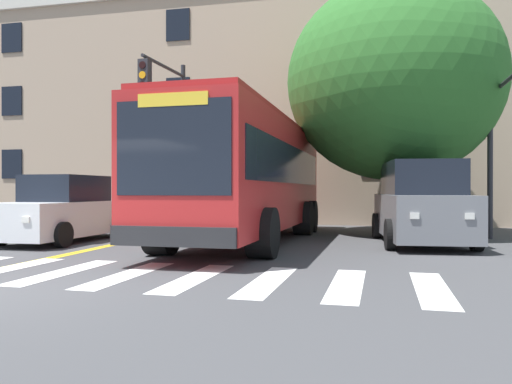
{
  "coord_description": "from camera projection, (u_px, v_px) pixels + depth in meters",
  "views": [
    {
      "loc": [
        5.48,
        -6.05,
        1.46
      ],
      "look_at": [
        2.59,
        6.67,
        1.41
      ],
      "focal_mm": 35.0,
      "sensor_mm": 36.0,
      "label": 1
    }
  ],
  "objects": [
    {
      "name": "street_tree_curbside_large",
      "position": [
        393.0,
        82.0,
        16.18
      ],
      "size": [
        7.9,
        7.97,
        8.2
      ],
      "color": "#4C3D2D",
      "rests_on": "ground"
    },
    {
      "name": "lane_line_yellow_outer",
      "position": [
        222.0,
        222.0,
        22.79
      ],
      "size": [
        0.12,
        36.0,
        0.01
      ],
      "primitive_type": "cube",
      "color": "gold",
      "rests_on": "ground"
    },
    {
      "name": "traffic_light_near_corner",
      "position": [
        506.0,
        122.0,
        13.08
      ],
      "size": [
        0.34,
        4.31,
        4.89
      ],
      "color": "#28282D",
      "rests_on": "ground"
    },
    {
      "name": "building_facade",
      "position": [
        204.0,
        113.0,
        25.61
      ],
      "size": [
        42.56,
        7.28,
        10.86
      ],
      "color": "tan",
      "rests_on": "ground"
    },
    {
      "name": "traffic_light_overhead",
      "position": [
        169.0,
        115.0,
        16.78
      ],
      "size": [
        0.44,
        3.01,
        5.94
      ],
      "color": "#28282D",
      "rests_on": "ground"
    },
    {
      "name": "car_black_behind_bus",
      "position": [
        321.0,
        203.0,
        24.54
      ],
      "size": [
        2.14,
        3.92,
        1.78
      ],
      "color": "black",
      "rests_on": "ground"
    },
    {
      "name": "car_white_near_lane",
      "position": [
        64.0,
        211.0,
        14.18
      ],
      "size": [
        2.08,
        4.57,
        1.88
      ],
      "color": "white",
      "rests_on": "ground"
    },
    {
      "name": "car_grey_far_lane",
      "position": [
        421.0,
        205.0,
        13.44
      ],
      "size": [
        2.55,
        4.98,
        2.22
      ],
      "color": "slate",
      "rests_on": "ground"
    },
    {
      "name": "city_bus",
      "position": [
        250.0,
        175.0,
        14.14
      ],
      "size": [
        3.07,
        10.87,
        3.47
      ],
      "color": "#B22323",
      "rests_on": "ground"
    },
    {
      "name": "lane_line_yellow_inner",
      "position": [
        219.0,
        222.0,
        22.82
      ],
      "size": [
        0.12,
        36.0,
        0.01
      ],
      "primitive_type": "cube",
      "color": "gold",
      "rests_on": "ground"
    },
    {
      "name": "crosswalk",
      "position": [
        96.0,
        273.0,
        8.72
      ],
      "size": [
        11.71,
        3.09,
        0.01
      ],
      "color": "white",
      "rests_on": "ground"
    }
  ]
}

